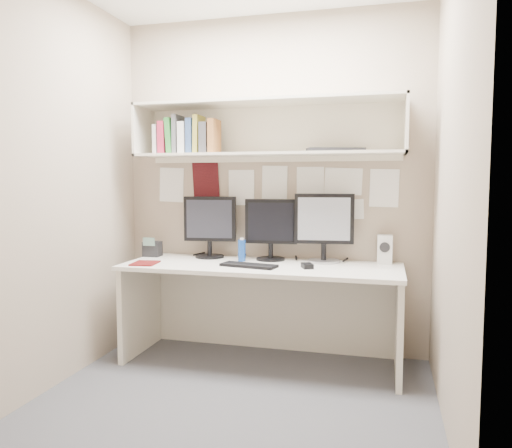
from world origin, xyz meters
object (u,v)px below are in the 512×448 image
(speaker, at_px, (385,249))
(maroon_notebook, at_px, (145,263))
(desk_phone, at_px, (152,249))
(monitor_center, at_px, (271,227))
(keyboard, at_px, (249,265))
(monitor_right, at_px, (324,225))
(monitor_left, at_px, (210,224))
(desk, at_px, (261,313))

(speaker, xyz_separation_m, maroon_notebook, (-1.69, -0.47, -0.10))
(desk_phone, bearing_deg, monitor_center, 2.72)
(speaker, relative_size, maroon_notebook, 1.01)
(monitor_center, relative_size, keyboard, 1.16)
(monitor_center, xyz_separation_m, monitor_right, (0.40, -0.00, 0.02))
(monitor_center, relative_size, monitor_right, 0.91)
(keyboard, bearing_deg, speaker, 33.88)
(monitor_left, distance_m, keyboard, 0.59)
(monitor_left, height_order, monitor_right, monitor_right)
(monitor_center, height_order, maroon_notebook, monitor_center)
(monitor_left, bearing_deg, desk, -32.38)
(desk, xyz_separation_m, keyboard, (-0.06, -0.12, 0.37))
(desk, distance_m, monitor_right, 0.80)
(monitor_right, xyz_separation_m, keyboard, (-0.48, -0.34, -0.26))
(desk_phone, bearing_deg, monitor_right, 1.59)
(monitor_center, bearing_deg, desk, -100.19)
(desk, relative_size, monitor_center, 4.30)
(monitor_right, bearing_deg, keyboard, -151.82)
(monitor_center, xyz_separation_m, desk_phone, (-0.96, -0.06, -0.19))
(monitor_left, height_order, keyboard, monitor_left)
(speaker, relative_size, desk_phone, 1.34)
(keyboard, height_order, maroon_notebook, keyboard)
(maroon_notebook, bearing_deg, monitor_center, 19.39)
(speaker, bearing_deg, monitor_right, -175.12)
(maroon_notebook, relative_size, desk_phone, 1.33)
(desk, relative_size, keyboard, 5.01)
(speaker, distance_m, maroon_notebook, 1.75)
(speaker, bearing_deg, monitor_center, -178.11)
(monitor_right, distance_m, keyboard, 0.65)
(speaker, height_order, maroon_notebook, speaker)
(speaker, bearing_deg, maroon_notebook, -165.90)
(monitor_center, relative_size, speaker, 2.21)
(monitor_left, relative_size, keyboard, 1.20)
(monitor_center, height_order, keyboard, monitor_center)
(monitor_center, xyz_separation_m, keyboard, (-0.08, -0.34, -0.24))
(desk_phone, bearing_deg, monitor_left, 6.70)
(monitor_right, distance_m, speaker, 0.47)
(monitor_center, height_order, desk_phone, monitor_center)
(monitor_center, bearing_deg, speaker, -1.44)
(monitor_right, bearing_deg, speaker, -0.66)
(monitor_center, height_order, speaker, monitor_center)
(desk, relative_size, monitor_left, 4.16)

